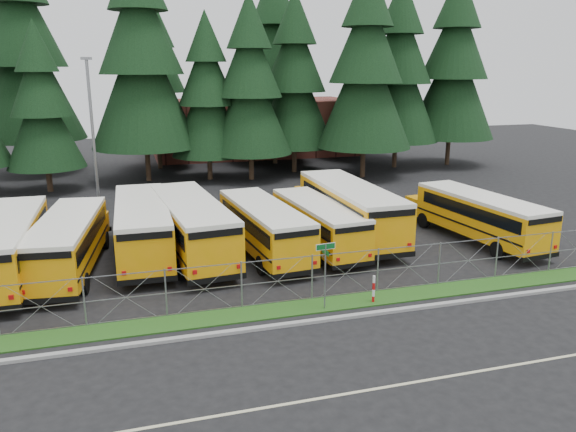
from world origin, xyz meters
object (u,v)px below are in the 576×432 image
at_px(bus_4, 262,229).
at_px(street_sign, 325,262).
at_px(bus_0, 8,248).
at_px(striped_bollard, 374,289).
at_px(bus_1, 70,244).
at_px(light_standard, 93,129).
at_px(bus_3, 190,227).
at_px(bus_6, 347,211).
at_px(bus_2, 143,229).
at_px(bus_east, 476,218).
at_px(bus_5, 316,225).

distance_m(bus_4, street_sign, 7.69).
bearing_deg(bus_0, striped_bollard, -25.89).
relative_size(bus_1, light_standard, 1.03).
distance_m(bus_3, bus_6, 9.09).
relative_size(bus_2, bus_3, 0.97).
distance_m(bus_2, bus_4, 6.14).
height_order(bus_2, bus_east, bus_2).
height_order(bus_0, bus_east, bus_0).
bearing_deg(bus_1, bus_4, 6.88).
height_order(bus_2, bus_3, bus_3).
distance_m(bus_6, striped_bollard, 9.54).
distance_m(bus_4, bus_east, 12.14).
distance_m(bus_6, street_sign, 10.34).
xyz_separation_m(bus_east, striped_bollard, (-9.19, -6.38, -0.74)).
relative_size(bus_1, bus_4, 1.01).
relative_size(bus_2, bus_5, 1.14).
distance_m(bus_3, bus_5, 6.68).
distance_m(bus_0, bus_3, 8.49).
bearing_deg(bus_east, striped_bollard, -151.72).
bearing_deg(bus_2, bus_east, -7.45).
bearing_deg(light_standard, street_sign, -65.07).
distance_m(bus_4, light_standard, 15.52).
xyz_separation_m(bus_2, bus_6, (11.42, 0.23, 0.09)).
xyz_separation_m(bus_1, bus_5, (12.43, 0.19, -0.08)).
height_order(bus_0, light_standard, light_standard).
bearing_deg(bus_0, bus_east, -1.97).
xyz_separation_m(bus_3, striped_bollard, (6.52, -8.32, -0.91)).
distance_m(bus_3, street_sign, 9.44).
bearing_deg(light_standard, striped_bollard, -60.10).
relative_size(bus_1, bus_6, 0.88).
height_order(bus_1, bus_3, bus_3).
bearing_deg(bus_3, bus_0, -179.58).
bearing_deg(light_standard, bus_6, -37.50).
distance_m(bus_0, street_sign, 14.83).
relative_size(bus_6, bus_east, 1.16).
distance_m(bus_4, striped_bollard, 8.14).
height_order(street_sign, light_standard, light_standard).
height_order(street_sign, striped_bollard, street_sign).
height_order(bus_0, striped_bollard, bus_0).
height_order(bus_1, bus_5, bus_1).
xyz_separation_m(bus_0, light_standard, (3.54, 12.42, 4.05)).
bearing_deg(bus_east, bus_1, 170.44).
bearing_deg(bus_2, bus_6, 1.70).
xyz_separation_m(bus_0, striped_bollard, (14.96, -7.43, -0.86)).
xyz_separation_m(bus_3, street_sign, (4.35, -8.37, 0.53)).
distance_m(bus_6, bus_east, 7.21).
height_order(bus_3, bus_4, bus_3).
relative_size(bus_4, bus_6, 0.87).
height_order(bus_4, bus_5, bus_4).
relative_size(bus_east, striped_bollard, 8.53).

